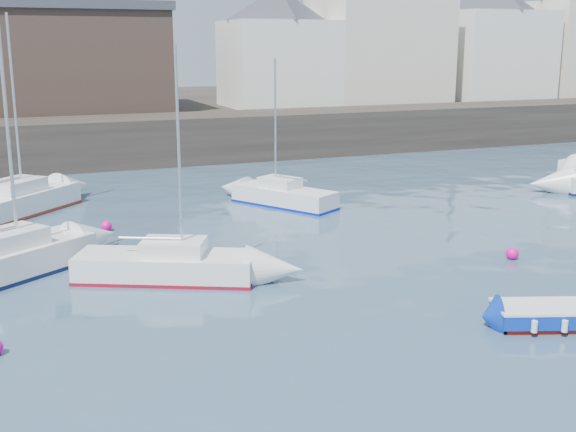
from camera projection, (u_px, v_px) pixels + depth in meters
name	position (u px, v px, depth m)	size (l,w,h in m)	color
water	(490.00, 401.00, 15.85)	(220.00, 220.00, 0.00)	#2D4760
quay_wall	(157.00, 139.00, 47.09)	(90.00, 5.00, 3.00)	#28231E
land_strip	(115.00, 116.00, 63.36)	(90.00, 32.00, 2.80)	#28231E
bldg_east_a	(379.00, 28.00, 58.92)	(13.36, 13.36, 11.80)	beige
bldg_east_b	(493.00, 40.00, 62.66)	(11.88, 11.88, 9.95)	white
bldg_east_c	(574.00, 35.00, 65.80)	(11.14, 11.14, 10.95)	beige
bldg_east_d	(278.00, 47.00, 55.56)	(11.14, 11.14, 8.95)	white
warehouse	(47.00, 58.00, 50.95)	(16.40, 10.40, 7.60)	#3D2D26
blue_dinghy	(553.00, 314.00, 19.95)	(3.52, 2.41, 0.62)	maroon
sailboat_a	(4.00, 262.00, 23.96)	(6.40, 5.30, 8.29)	white
sailboat_b	(167.00, 265.00, 23.87)	(6.14, 4.28, 7.61)	white
sailboat_f	(284.00, 195.00, 34.76)	(4.19, 5.46, 6.94)	white
sailboat_h	(13.00, 203.00, 32.73)	(6.47, 6.51, 8.95)	white
buoy_mid	(512.00, 259.00, 26.23)	(0.46, 0.46, 0.46)	#F6068C
buoy_far	(107.00, 231.00, 30.15)	(0.46, 0.46, 0.46)	#F6068C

